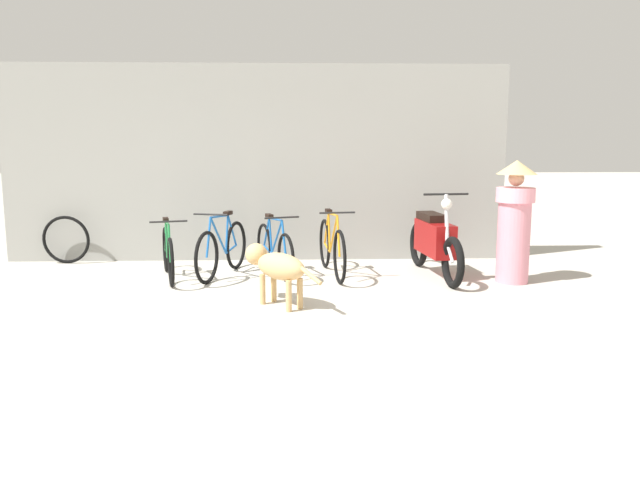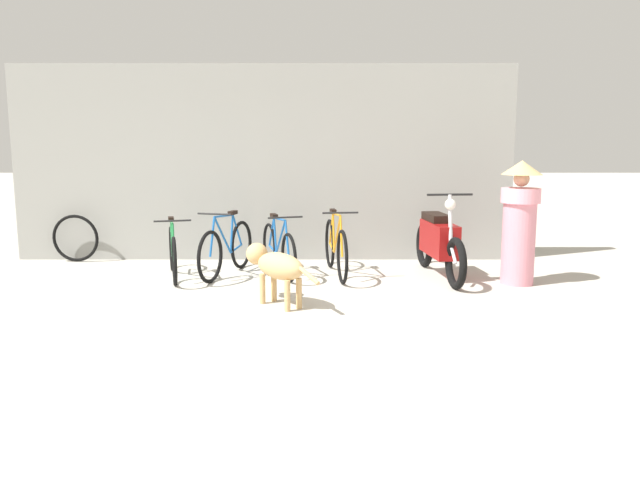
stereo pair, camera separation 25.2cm
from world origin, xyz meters
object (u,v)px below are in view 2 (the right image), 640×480
object	(u,v)px
bicycle_2	(277,249)
person_in_robes	(518,219)
bicycle_1	(226,249)
stray_dog	(274,265)
bicycle_0	(172,253)
spare_tire_left	(74,238)
motorcycle	(438,242)
bicycle_3	(335,248)

from	to	relation	value
bicycle_2	person_in_robes	bearing A→B (deg)	60.51
bicycle_1	stray_dog	bearing A→B (deg)	42.81
bicycle_0	spare_tire_left	bearing A→B (deg)	-138.38
bicycle_1	stray_dog	xyz separation A→B (m)	(0.76, -1.54, 0.08)
bicycle_0	person_in_robes	xyz separation A→B (m)	(4.43, -0.36, 0.49)
bicycle_2	bicycle_1	bearing A→B (deg)	-104.11
stray_dog	person_in_robes	xyz separation A→B (m)	(2.98, 1.02, 0.38)
motorcycle	person_in_robes	bearing A→B (deg)	60.38
bicycle_1	motorcycle	xyz separation A→B (m)	(2.82, -0.12, 0.11)
bicycle_2	person_in_robes	distance (m)	3.14
stray_dog	motorcycle	bearing A→B (deg)	-97.58
bicycle_0	stray_dog	bearing A→B (deg)	31.04
motorcycle	person_in_robes	size ratio (longest dim) A/B	1.30
bicycle_0	bicycle_3	world-z (taller)	bicycle_3
stray_dog	spare_tire_left	bearing A→B (deg)	9.56
motorcycle	bicycle_2	bearing A→B (deg)	-101.10
bicycle_0	bicycle_2	world-z (taller)	bicycle_2
bicycle_1	spare_tire_left	world-z (taller)	bicycle_1
bicycle_0	bicycle_3	bearing A→B (deg)	78.98
bicycle_0	bicycle_3	size ratio (longest dim) A/B	0.88
bicycle_1	bicycle_2	xyz separation A→B (m)	(0.69, 0.06, -0.02)
bicycle_0	stray_dog	xyz separation A→B (m)	(1.45, -1.38, 0.11)
bicycle_1	person_in_robes	world-z (taller)	person_in_robes
stray_dog	bicycle_2	bearing A→B (deg)	-39.54
bicycle_2	stray_dog	world-z (taller)	bicycle_2
bicycle_1	bicycle_2	size ratio (longest dim) A/B	1.03
bicycle_1	spare_tire_left	distance (m)	2.59
motorcycle	spare_tire_left	xyz separation A→B (m)	(-5.23, 1.08, -0.12)
bicycle_2	stray_dog	size ratio (longest dim) A/B	1.62
bicycle_0	person_in_robes	distance (m)	4.47
motorcycle	spare_tire_left	bearing A→B (deg)	-108.00
bicycle_0	stray_dog	distance (m)	2.01
bicycle_3	stray_dog	size ratio (longest dim) A/B	1.81
bicycle_2	motorcycle	xyz separation A→B (m)	(2.13, -0.18, 0.13)
bicycle_0	bicycle_1	world-z (taller)	bicycle_1
motorcycle	spare_tire_left	distance (m)	5.34
spare_tire_left	bicycle_1	bearing A→B (deg)	-21.75
person_in_robes	spare_tire_left	bearing A→B (deg)	-26.43
bicycle_1	person_in_robes	distance (m)	3.81
bicycle_1	bicycle_3	distance (m)	1.46
bicycle_2	spare_tire_left	size ratio (longest dim) A/B	2.20
bicycle_0	bicycle_1	bearing A→B (deg)	87.47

